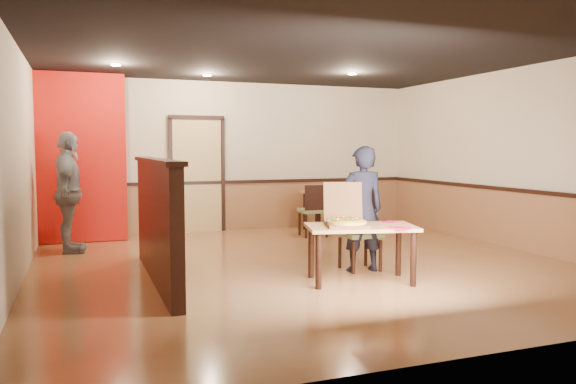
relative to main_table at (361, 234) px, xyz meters
name	(u,v)px	position (x,y,z in m)	size (l,w,h in m)	color
floor	(308,265)	(-0.22, 1.09, -0.56)	(7.00, 7.00, 0.00)	#AC7243
ceiling	(308,53)	(-0.22, 1.09, 2.24)	(7.00, 7.00, 0.00)	black
wall_back	(238,157)	(-0.22, 4.59, 0.84)	(7.00, 7.00, 0.00)	beige
wall_left	(15,163)	(-3.72, 1.09, 0.84)	(7.00, 7.00, 0.00)	beige
wall_right	(518,159)	(3.28, 1.09, 0.84)	(7.00, 7.00, 0.00)	beige
wainscot_back	(239,206)	(-0.22, 4.56, -0.11)	(7.00, 0.04, 0.90)	#925F3A
chair_rail_back	(239,182)	(-0.22, 4.54, 0.36)	(7.00, 0.06, 0.06)	black
wainscot_right	(515,220)	(3.25, 1.09, -0.11)	(0.04, 7.00, 0.90)	#925F3A
chair_rail_right	(515,190)	(3.23, 1.09, 0.36)	(0.06, 7.00, 0.06)	black
back_door	(197,176)	(-1.02, 4.55, 0.49)	(0.90, 0.06, 2.10)	tan
booth_partition	(157,219)	(-2.22, 0.89, 0.17)	(0.20, 3.10, 1.44)	black
red_accent_panel	(75,158)	(-3.12, 4.09, 0.84)	(1.60, 0.20, 2.78)	red
spot_a	(116,65)	(-2.52, 2.89, 2.22)	(0.14, 0.14, 0.02)	beige
spot_b	(207,75)	(-1.02, 3.59, 2.22)	(0.14, 0.14, 0.02)	beige
spot_c	(352,74)	(1.18, 2.59, 2.22)	(0.14, 0.14, 0.02)	beige
main_table	(361,234)	(0.00, 0.00, 0.00)	(1.38, 0.99, 0.67)	tan
diner_chair	(357,229)	(0.30, 0.66, -0.05)	(0.47, 0.47, 0.94)	olive
side_chair_left	(314,208)	(0.80, 3.26, -0.06)	(0.49, 0.49, 0.92)	olive
side_chair_right	(361,208)	(1.72, 3.27, -0.09)	(0.53, 0.53, 0.87)	olive
side_table	(324,201)	(1.25, 3.88, 0.01)	(0.72, 0.72, 0.74)	tan
diner	(362,209)	(0.28, 0.51, 0.23)	(0.58, 0.38, 1.59)	black
passerby	(69,192)	(-3.22, 3.16, 0.34)	(1.06, 0.44, 1.81)	gray
pizza_box	(346,220)	(-0.17, 0.04, 0.17)	(0.60, 0.66, 0.49)	brown
pizza	(347,222)	(-0.19, -0.01, 0.16)	(0.45, 0.45, 0.03)	#FAC35B
napkin_near	(400,228)	(0.30, -0.36, 0.11)	(0.31, 0.31, 0.01)	red
napkin_far	(390,222)	(0.46, 0.11, 0.11)	(0.27, 0.27, 0.01)	red
condiment	(326,188)	(1.28, 3.83, 0.25)	(0.05, 0.05, 0.14)	brown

